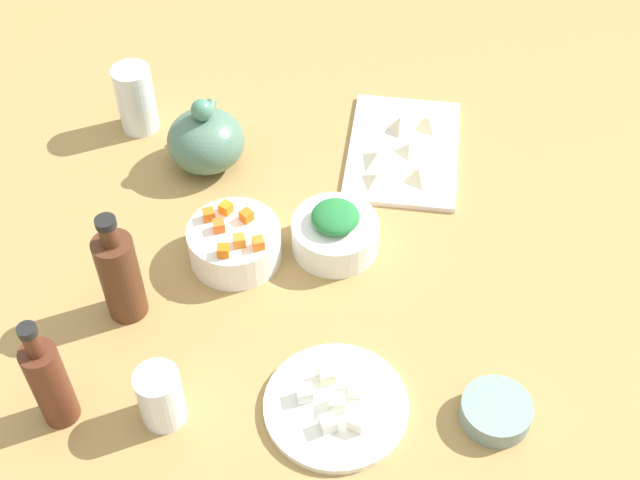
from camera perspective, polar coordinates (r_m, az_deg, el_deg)
The scene contains 31 objects.
tabletop at distance 139.52cm, azimuth 0.00°, elevation -1.80°, with size 190.00×190.00×3.00cm, color #A47F48.
cutting_board at distance 157.63cm, azimuth 5.67°, elevation 6.09°, with size 29.40×20.07×1.00cm, color silver.
plate_tofu at distance 121.47cm, azimuth 1.09°, elevation -11.18°, with size 20.73×20.73×1.20cm, color white.
bowl_greens at distance 138.31cm, azimuth 1.03°, elevation 0.35°, with size 14.40×14.40×5.75cm, color white.
bowl_carrots at distance 137.06cm, azimuth -5.82°, elevation -0.34°, with size 15.11×15.11×6.39cm, color white.
bowl_small_side at distance 122.30cm, azimuth 11.84°, elevation -11.30°, with size 10.05×10.05×3.26cm, color gray.
teapot at distance 152.65cm, azimuth -7.75°, elevation 6.76°, with size 15.66×13.90×14.31cm.
bottle_0 at distance 120.12cm, azimuth -17.89°, elevation -9.13°, with size 5.04×5.04×20.39cm.
bottle_1 at distance 128.95cm, azimuth -13.42°, elevation -2.31°, with size 6.10×6.10×20.31cm.
drinking_glass_0 at distance 162.36cm, azimuth -12.39°, elevation 9.34°, with size 7.12×7.12×13.19cm, color white.
drinking_glass_1 at distance 119.29cm, azimuth -10.76°, elevation -10.40°, with size 6.37×6.37×9.66cm, color white.
carrot_cube_0 at distance 135.69cm, azimuth -5.01°, elevation 1.66°, with size 1.80×1.80×1.80cm, color orange.
carrot_cube_1 at distance 132.06cm, azimuth -5.49°, elevation -0.04°, with size 1.80×1.80×1.80cm, color orange.
carrot_cube_2 at distance 134.41cm, azimuth -6.88°, elevation 0.88°, with size 1.80×1.80×1.80cm, color orange.
carrot_cube_3 at distance 130.91cm, azimuth -6.58°, elevation -0.73°, with size 1.80×1.80×1.80cm, color orange.
carrot_cube_4 at distance 136.53cm, azimuth -7.56°, elevation 1.72°, with size 1.80×1.80×1.80cm, color orange.
carrot_cube_5 at distance 131.46cm, azimuth -4.21°, elevation -0.21°, with size 1.80×1.80×1.80cm, color orange.
carrot_cube_6 at distance 137.24cm, azimuth -6.40°, elevation 2.17°, with size 1.80×1.80×1.80cm, color orange.
chopped_greens_mound at distance 135.14cm, azimuth 1.05°, elevation 1.60°, with size 8.08×7.84×2.95cm, color #247537.
tofu_cube_0 at distance 118.04cm, azimuth 0.55°, elevation -12.34°, with size 2.20×2.20×2.20cm, color white.
tofu_cube_1 at distance 122.15cm, azimuth 0.48°, elevation -9.15°, with size 2.20×2.20×2.20cm, color #F1EDCA.
tofu_cube_2 at distance 121.06cm, azimuth 2.44°, elevation -10.02°, with size 2.20×2.20×2.20cm, color white.
tofu_cube_3 at distance 120.54cm, azimuth -1.09°, elevation -10.36°, with size 2.20×2.20×2.20cm, color white.
tofu_cube_4 at distance 118.27cm, azimuth 2.52°, elevation -12.23°, with size 2.20×2.20×2.20cm, color white.
tofu_cube_5 at distance 119.74cm, azimuth 1.16°, elevation -10.98°, with size 2.20×2.20×2.20cm, color #E3EECE.
dumpling_0 at distance 160.36cm, azimuth 5.45°, elevation 7.90°, with size 4.04×3.47×2.98cm, color beige.
dumpling_1 at distance 153.28cm, azimuth 3.93°, elevation 5.63°, with size 5.22×4.96×2.31cm, color beige.
dumpling_2 at distance 149.30cm, azimuth 3.88°, elevation 4.17°, with size 4.83×4.13×2.03cm, color beige.
dumpling_3 at distance 161.67cm, azimuth 7.36°, elevation 7.93°, with size 4.62×4.23×2.32cm, color beige.
dumpling_4 at distance 155.85cm, azimuth 6.06°, elevation 6.21°, with size 4.14×3.66×2.00cm, color beige.
dumpling_5 at distance 150.41cm, azimuth 6.70°, elevation 4.42°, with size 4.15×4.03×2.47cm, color beige.
Camera 1 is at (-90.51, -5.56, 107.53)cm, focal length 47.19 mm.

